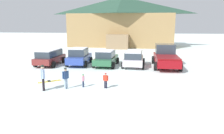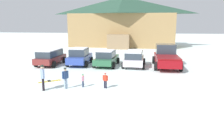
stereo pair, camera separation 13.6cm
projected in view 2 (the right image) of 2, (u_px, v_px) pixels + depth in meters
ground at (78, 111)px, 10.78m from camera, size 160.00×160.00×0.00m
ski_lodge at (123, 21)px, 40.21m from camera, size 19.33×10.69×8.92m
parked_maroon_van at (50, 57)px, 22.51m from camera, size 2.23×4.33×1.59m
parked_blue_hatchback at (80, 56)px, 22.52m from camera, size 2.21×4.20×1.77m
parked_green_coupe at (106, 58)px, 22.03m from camera, size 2.35×4.39×1.59m
parked_white_suv at (134, 58)px, 21.69m from camera, size 2.26×4.26×1.56m
pickup_truck at (166, 57)px, 21.58m from camera, size 2.53×5.79×2.15m
skier_teen_in_navy_coat at (65, 77)px, 14.37m from camera, size 0.35×0.46×1.41m
skier_child_in_red_jacket at (105, 80)px, 14.50m from camera, size 0.38×0.21×1.05m
skier_child_in_pink_snowsuit at (83, 80)px, 14.78m from camera, size 0.16×0.33×0.89m
skier_adult_in_blue_parka at (43, 76)px, 13.98m from camera, size 0.39×0.57×1.67m
pair_of_skis at (50, 81)px, 16.28m from camera, size 1.52×1.26×0.08m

